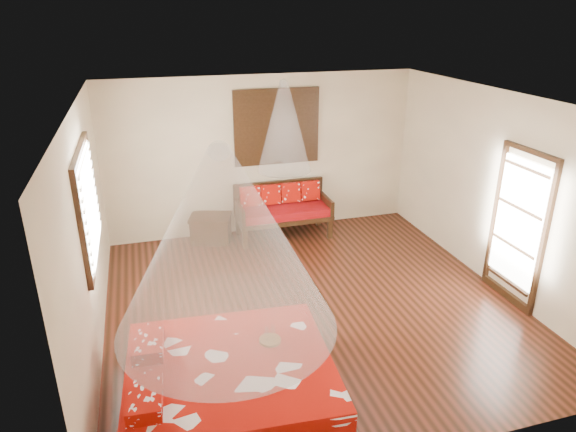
% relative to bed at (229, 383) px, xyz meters
% --- Properties ---
extents(room, '(5.54, 5.54, 2.84)m').
position_rel_bed_xyz_m(room, '(1.44, 1.60, 1.15)').
color(room, black).
rests_on(room, ground).
extents(bed, '(2.29, 2.10, 0.64)m').
position_rel_bed_xyz_m(bed, '(0.00, 0.00, 0.00)').
color(bed, black).
rests_on(bed, floor).
extents(daybed, '(1.66, 0.74, 0.94)m').
position_rel_bed_xyz_m(daybed, '(1.69, 3.97, 0.27)').
color(daybed, black).
rests_on(daybed, floor).
extents(storage_chest, '(0.81, 0.69, 0.48)m').
position_rel_bed_xyz_m(storage_chest, '(0.41, 4.05, -0.01)').
color(storage_chest, black).
rests_on(storage_chest, floor).
extents(shutter_panel, '(1.52, 0.06, 1.32)m').
position_rel_bed_xyz_m(shutter_panel, '(1.69, 4.32, 1.65)').
color(shutter_panel, black).
rests_on(shutter_panel, wall_back).
extents(window_left, '(0.10, 1.74, 1.34)m').
position_rel_bed_xyz_m(window_left, '(-1.27, 1.80, 1.45)').
color(window_left, black).
rests_on(window_left, wall_left).
extents(glazed_door, '(0.08, 1.02, 2.16)m').
position_rel_bed_xyz_m(glazed_door, '(4.15, 1.00, 0.82)').
color(glazed_door, black).
rests_on(glazed_door, floor).
extents(wine_tray, '(0.23, 0.23, 0.19)m').
position_rel_bed_xyz_m(wine_tray, '(0.50, 0.24, 0.30)').
color(wine_tray, brown).
rests_on(wine_tray, bed).
extents(mosquito_net_main, '(2.12, 2.12, 1.80)m').
position_rel_bed_xyz_m(mosquito_net_main, '(0.02, -0.00, 1.60)').
color(mosquito_net_main, white).
rests_on(mosquito_net_main, ceiling).
extents(mosquito_net_daybed, '(0.91, 0.91, 1.50)m').
position_rel_bed_xyz_m(mosquito_net_daybed, '(1.69, 3.85, 1.75)').
color(mosquito_net_daybed, white).
rests_on(mosquito_net_daybed, ceiling).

